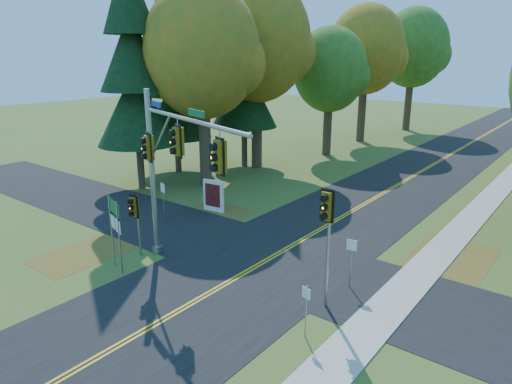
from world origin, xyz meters
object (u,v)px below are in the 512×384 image
Objects in this scene: traffic_mast at (168,160)px; info_kiosk at (214,196)px; route_sign_cluster at (115,220)px; east_signal_pole at (327,219)px.

traffic_mast is 9.11m from info_kiosk.
traffic_mast reaches higher than info_kiosk.
route_sign_cluster is 8.89m from info_kiosk.
traffic_mast is 7.23m from east_signal_pole.
east_signal_pole is 12.75m from info_kiosk.
info_kiosk is at bearing 151.30° from east_signal_pole.
route_sign_cluster is 1.71× the size of info_kiosk.
east_signal_pole is at bearing -34.15° from info_kiosk.
east_signal_pole is at bearing 28.74° from traffic_mast.
traffic_mast is 1.74× the size of east_signal_pole.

